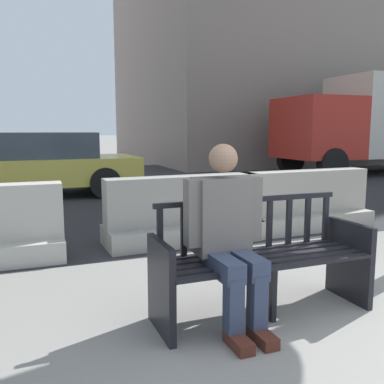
% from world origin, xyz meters
% --- Properties ---
extents(street_asphalt, '(120.00, 12.00, 0.01)m').
position_xyz_m(street_asphalt, '(0.00, 8.70, 0.00)').
color(street_asphalt, '#28282B').
rests_on(street_asphalt, ground).
extents(street_bench, '(1.69, 0.53, 0.88)m').
position_xyz_m(street_bench, '(-0.68, 0.97, 0.40)').
color(street_bench, black).
rests_on(street_bench, ground).
extents(seated_person, '(0.58, 0.72, 1.31)m').
position_xyz_m(seated_person, '(-1.01, 0.91, 0.69)').
color(seated_person, '#66605B').
rests_on(seated_person, ground).
extents(jersey_barrier_centre, '(2.02, 0.74, 0.84)m').
position_xyz_m(jersey_barrier_centre, '(-0.50, 3.20, 0.34)').
color(jersey_barrier_centre, gray).
rests_on(jersey_barrier_centre, ground).
extents(jersey_barrier_right, '(2.02, 0.75, 0.84)m').
position_xyz_m(jersey_barrier_right, '(1.36, 3.24, 0.34)').
color(jersey_barrier_right, '#9E998E').
rests_on(jersey_barrier_right, ground).
extents(car_taxi_near, '(4.32, 1.95, 1.35)m').
position_xyz_m(car_taxi_near, '(-2.10, 7.88, 0.68)').
color(car_taxi_near, '#DBC64C').
rests_on(car_taxi_near, ground).
extents(delivery_truck, '(6.80, 2.33, 3.05)m').
position_xyz_m(delivery_truck, '(8.50, 8.92, 1.69)').
color(delivery_truck, '#B2281E').
rests_on(delivery_truck, ground).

